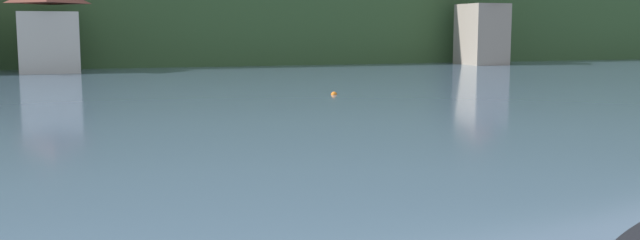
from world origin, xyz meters
TOP-DOWN VIEW (x-y plane):
  - wooded_hillside at (27.09, 125.74)m, footprint 352.00×55.54m
  - shore_building_central at (-9.82, 88.11)m, footprint 5.82×6.11m
  - shore_building_eastcentral at (39.29, 88.01)m, footprint 4.77×5.91m
  - mooring_buoy_mid at (8.39, 56.31)m, footprint 0.40×0.40m

SIDE VIEW (x-z plane):
  - mooring_buoy_mid at x=8.39m, z-range -0.20..0.20m
  - shore_building_central at x=-9.82m, z-range -0.12..8.59m
  - shore_building_eastcentral at x=39.29m, z-range -0.14..9.45m
  - wooded_hillside at x=27.09m, z-range -21.06..38.73m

